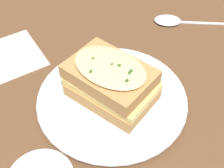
% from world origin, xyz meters
% --- Properties ---
extents(ground_plane, '(2.40, 2.40, 0.00)m').
position_xyz_m(ground_plane, '(0.00, 0.00, 0.00)').
color(ground_plane, brown).
extents(dinner_plate, '(0.27, 0.27, 0.02)m').
position_xyz_m(dinner_plate, '(-0.01, -0.03, 0.01)').
color(dinner_plate, white).
rests_on(dinner_plate, ground_plane).
extents(sandwich, '(0.17, 0.17, 0.07)m').
position_xyz_m(sandwich, '(-0.00, -0.03, 0.05)').
color(sandwich, '#B2844C').
rests_on(sandwich, dinner_plate).
extents(spoon, '(0.07, 0.18, 0.01)m').
position_xyz_m(spoon, '(0.21, -0.21, 0.00)').
color(spoon, silver).
rests_on(spoon, ground_plane).
extents(napkin, '(0.17, 0.15, 0.00)m').
position_xyz_m(napkin, '(0.16, 0.15, 0.00)').
color(napkin, silver).
rests_on(napkin, ground_plane).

